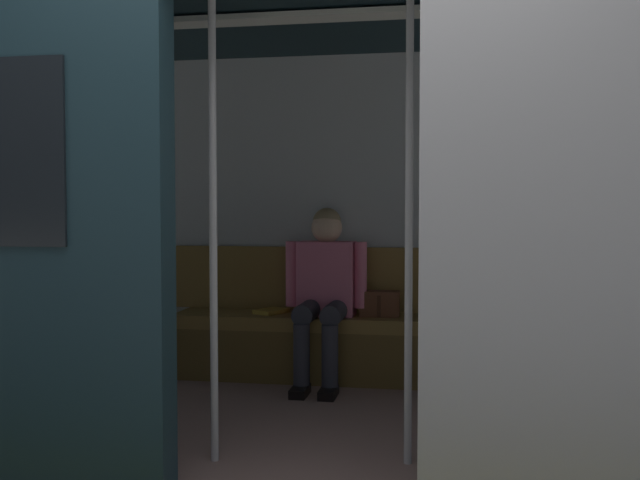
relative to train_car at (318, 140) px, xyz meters
The scene contains 7 objects.
train_car is the anchor object (origin of this frame).
bench_seat 1.49m from the train_car, 94.63° to the right, with size 2.44×0.44×0.44m.
person_seated 1.21m from the train_car, 83.03° to the right, with size 0.55×0.68×1.17m.
handbag 1.39m from the train_car, 105.58° to the right, with size 0.26×0.15×0.17m.
book 1.51m from the train_car, 62.42° to the right, with size 0.15×0.22×0.03m, color gold.
grab_pole_door 0.89m from the train_car, 61.98° to the left, with size 0.04×0.04×2.23m, color silver.
grab_pole_far 0.88m from the train_car, 131.42° to the left, with size 0.04×0.04×2.23m, color silver.
Camera 1 is at (-0.57, 2.68, 1.17)m, focal length 39.52 mm.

